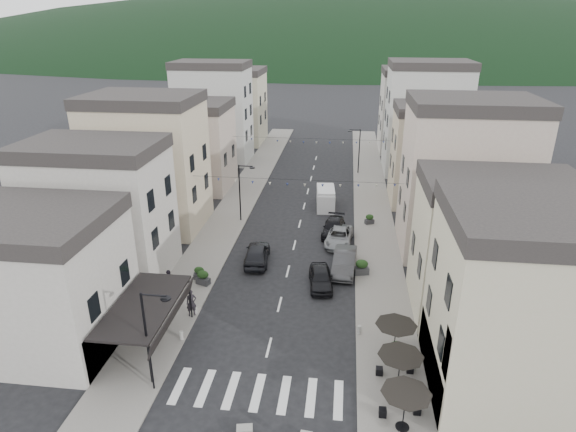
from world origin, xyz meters
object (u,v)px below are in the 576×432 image
(pedestrian_a, at_px, (191,303))
(parked_car_d, at_px, (334,228))
(parked_car_c, at_px, (339,237))
(parked_car_a, at_px, (321,278))
(pedestrian_b, at_px, (170,280))
(parked_car_b, at_px, (344,262))
(delivery_van, at_px, (326,197))
(parked_car_e, at_px, (257,253))

(pedestrian_a, bearing_deg, parked_car_d, 29.59)
(parked_car_c, xyz_separation_m, parked_car_d, (-0.56, 2.01, 0.00))
(parked_car_a, xyz_separation_m, pedestrian_b, (-11.33, -2.18, 0.23))
(parked_car_d, relative_size, pedestrian_b, 2.87)
(pedestrian_a, bearing_deg, parked_car_b, 8.49)
(delivery_van, bearing_deg, parked_car_a, -92.93)
(parked_car_a, height_order, parked_car_d, parked_car_a)
(parked_car_a, distance_m, pedestrian_b, 11.54)
(pedestrian_a, height_order, pedestrian_b, pedestrian_a)
(parked_car_e, xyz_separation_m, pedestrian_b, (-5.73, -5.49, 0.12))
(delivery_van, xyz_separation_m, pedestrian_b, (-10.88, -19.24, -0.17))
(parked_car_e, bearing_deg, parked_car_c, -150.80)
(parked_car_d, distance_m, pedestrian_b, 17.02)
(parked_car_d, xyz_separation_m, delivery_van, (-1.14, 7.20, 0.43))
(parked_car_a, xyz_separation_m, parked_car_c, (1.25, 7.86, -0.03))
(parked_car_b, height_order, parked_car_e, parked_car_b)
(parked_car_a, xyz_separation_m, parked_car_b, (1.80, 2.69, 0.12))
(parked_car_a, relative_size, parked_car_c, 0.85)
(parked_car_e, distance_m, delivery_van, 14.68)
(parked_car_a, relative_size, pedestrian_a, 2.15)
(parked_car_c, bearing_deg, parked_car_e, -141.21)
(pedestrian_b, bearing_deg, parked_car_c, 37.52)
(delivery_van, bearing_deg, parked_car_c, -83.97)
(parked_car_c, height_order, parked_car_d, parked_car_d)
(delivery_van, bearing_deg, parked_car_b, -85.54)
(parked_car_a, relative_size, parked_car_e, 0.87)
(parked_car_a, height_order, pedestrian_b, pedestrian_b)
(parked_car_a, bearing_deg, pedestrian_b, -176.31)
(parked_car_c, xyz_separation_m, delivery_van, (-1.70, 9.20, 0.43))
(parked_car_d, height_order, delivery_van, delivery_van)
(delivery_van, height_order, pedestrian_b, delivery_van)
(parked_car_d, bearing_deg, parked_car_c, -69.26)
(parked_car_b, xyz_separation_m, pedestrian_a, (-10.45, -7.92, 0.27))
(delivery_van, relative_size, pedestrian_b, 2.95)
(delivery_van, distance_m, pedestrian_b, 22.11)
(parked_car_e, bearing_deg, parked_car_a, 145.03)
(parked_car_b, height_order, delivery_van, delivery_van)
(parked_car_a, height_order, delivery_van, delivery_van)
(parked_car_b, height_order, parked_car_d, parked_car_b)
(parked_car_d, relative_size, parked_car_e, 0.98)
(parked_car_d, distance_m, parked_car_e, 9.08)
(parked_car_d, relative_size, delivery_van, 0.97)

